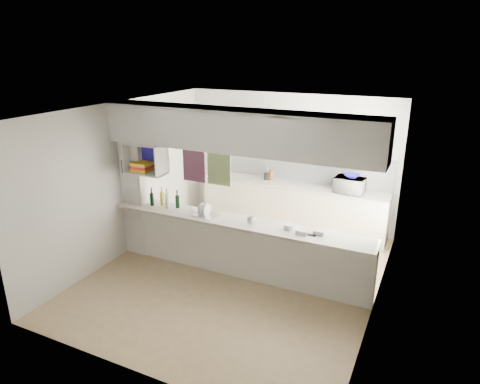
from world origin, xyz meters
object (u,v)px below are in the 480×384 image
Objects in this scene: dish_rack at (206,211)px; wine_bottles at (165,200)px; microwave at (350,185)px; bowl at (352,176)px.

dish_rack is 0.82m from wine_bottles.
wine_bottles is at bearing -175.41° from dish_rack.
dish_rack is at bearing -4.13° from wine_bottles.
microwave is at bearing 58.01° from dish_rack.
dish_rack is at bearing 54.92° from microwave.
bowl is at bearing 57.68° from dish_rack.
wine_bottles is (-2.60, -2.01, -0.02)m from microwave.
bowl is 0.64× the size of dish_rack.
dish_rack is 0.80× the size of wine_bottles.
bowl reaches higher than microwave.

